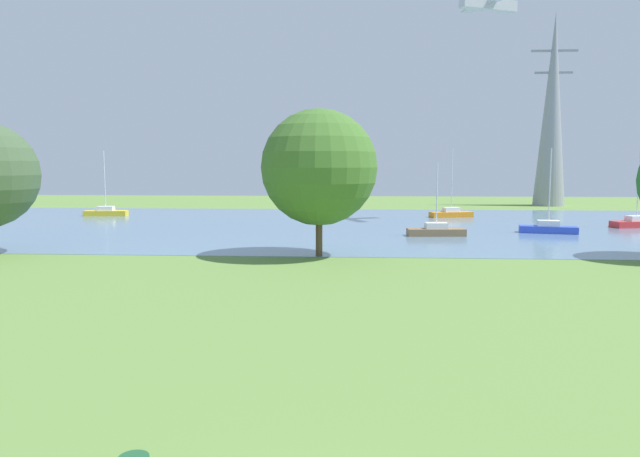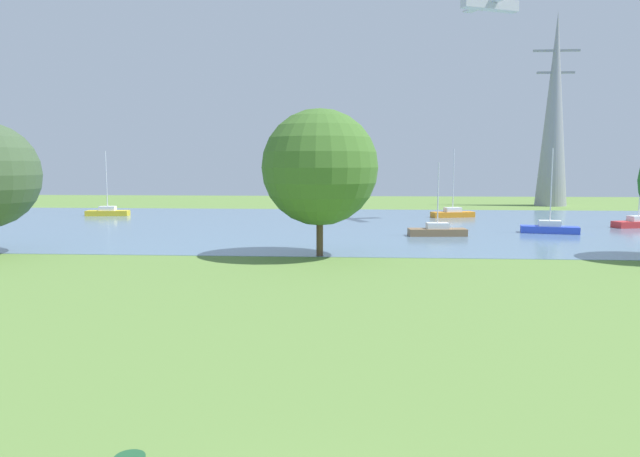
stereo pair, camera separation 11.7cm
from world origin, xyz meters
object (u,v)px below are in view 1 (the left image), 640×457
sailboat_red (636,222)px  sailboat_orange (451,213)px  sailboat_yellow (106,212)px  electricity_pylon (552,110)px  light_aircraft (488,4)px  sailboat_brown (436,231)px  sailboat_blue (548,228)px  tree_east_far (319,167)px

sailboat_red → sailboat_orange: (-15.90, 9.64, -0.00)m
sailboat_yellow → sailboat_orange: size_ratio=0.97×
electricity_pylon → light_aircraft: bearing=-121.6°
electricity_pylon → sailboat_yellow: bearing=-160.0°
sailboat_brown → sailboat_yellow: size_ratio=0.82×
sailboat_blue → electricity_pylon: electricity_pylon is taller
sailboat_blue → sailboat_orange: size_ratio=0.95×
sailboat_yellow → sailboat_blue: size_ratio=1.01×
sailboat_red → electricity_pylon: (0.92, 29.32, 13.10)m
sailboat_blue → electricity_pylon: size_ratio=0.27×
sailboat_brown → light_aircraft: (6.66, 14.27, 21.89)m
sailboat_blue → electricity_pylon: bearing=72.7°
sailboat_red → electricity_pylon: size_ratio=0.29×
sailboat_yellow → sailboat_blue: bearing=-17.2°
sailboat_yellow → sailboat_blue: (45.65, -14.10, -0.00)m
sailboat_brown → light_aircraft: bearing=65.0°
sailboat_brown → electricity_pylon: (20.75, 37.20, 13.12)m
sailboat_brown → sailboat_red: (19.83, 7.88, 0.02)m
sailboat_blue → sailboat_red: bearing=28.2°
sailboat_orange → light_aircraft: bearing=-49.8°
sailboat_brown → sailboat_red: sailboat_red is taller
sailboat_blue → tree_east_far: tree_east_far is taller
sailboat_brown → sailboat_blue: bearing=14.7°
electricity_pylon → light_aircraft: electricity_pylon is taller
sailboat_blue → electricity_pylon: (10.74, 34.58, 13.11)m
sailboat_blue → sailboat_yellow: bearing=162.8°
sailboat_yellow → tree_east_far: (26.55, -28.17, 5.34)m
sailboat_red → light_aircraft: 26.31m
electricity_pylon → sailboat_red: bearing=-91.8°
sailboat_red → sailboat_blue: size_ratio=1.08×
light_aircraft → sailboat_orange: bearing=130.2°
sailboat_blue → light_aircraft: size_ratio=0.90×
sailboat_brown → sailboat_orange: size_ratio=0.79×
sailboat_red → tree_east_far: size_ratio=0.82×
sailboat_orange → electricity_pylon: electricity_pylon is taller
sailboat_brown → sailboat_blue: sailboat_blue is taller
sailboat_blue → light_aircraft: bearing=106.0°
sailboat_brown → tree_east_far: size_ratio=0.64×
sailboat_yellow → tree_east_far: size_ratio=0.78×
sailboat_red → sailboat_orange: bearing=148.8°
sailboat_orange → tree_east_far: 32.21m
sailboat_blue → sailboat_brown: bearing=-165.3°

